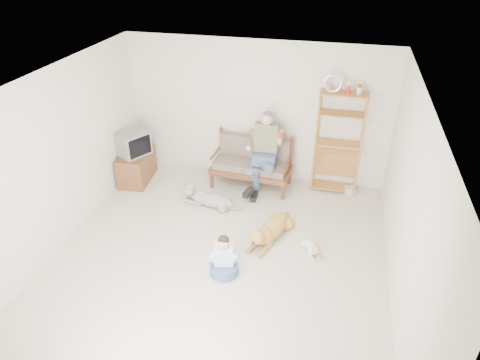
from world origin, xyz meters
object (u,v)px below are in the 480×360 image
(tv_stand, at_px, (136,166))
(golden_retriever, at_px, (270,230))
(etagere, at_px, (338,142))
(loveseat, at_px, (252,162))

(tv_stand, height_order, golden_retriever, tv_stand)
(etagere, distance_m, golden_retriever, 2.18)
(golden_retriever, bearing_deg, tv_stand, 176.42)
(loveseat, relative_size, golden_retriever, 1.19)
(loveseat, xyz_separation_m, golden_retriever, (0.66, -1.63, -0.32))
(golden_retriever, bearing_deg, loveseat, 131.52)
(loveseat, relative_size, tv_stand, 1.63)
(loveseat, bearing_deg, tv_stand, -166.33)
(loveseat, relative_size, etagere, 0.69)
(etagere, height_order, tv_stand, etagere)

